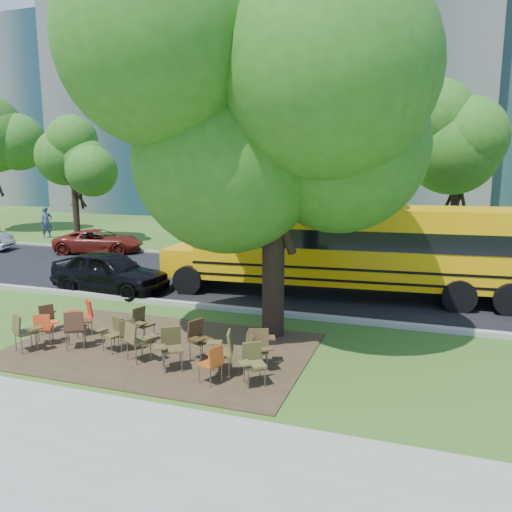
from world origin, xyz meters
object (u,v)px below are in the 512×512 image
at_px(main_tree, 274,124).
at_px(chair_4, 137,338).
at_px(chair_2, 76,326).
at_px(chair_5, 170,344).
at_px(bg_car_red, 99,241).
at_px(chair_12, 199,336).
at_px(pedestrian_a, 47,223).
at_px(chair_3, 114,331).
at_px(chair_8, 46,315).
at_px(chair_6, 224,348).
at_px(chair_15, 252,360).
at_px(school_bus, 359,245).
at_px(black_car, 110,272).
at_px(chair_11, 127,331).
at_px(chair_9, 84,314).
at_px(chair_14, 213,360).
at_px(chair_1, 23,329).
at_px(chair_13, 260,343).
at_px(chair_7, 255,348).
at_px(chair_10, 142,321).
at_px(chair_0, 44,326).

relative_size(main_tree, chair_4, 9.58).
relative_size(chair_2, chair_5, 1.03).
bearing_deg(bg_car_red, chair_4, -159.16).
distance_m(chair_12, pedestrian_a, 22.53).
bearing_deg(chair_5, chair_12, -150.50).
distance_m(chair_3, chair_8, 2.46).
bearing_deg(chair_4, bg_car_red, 156.38).
distance_m(chair_6, chair_15, 0.75).
distance_m(school_bus, chair_5, 8.13).
bearing_deg(chair_6, black_car, 34.27).
xyz_separation_m(chair_3, chair_11, (0.30, 0.12, -0.02)).
bearing_deg(chair_9, chair_5, -163.91).
xyz_separation_m(chair_2, chair_4, (1.80, -0.25, -0.02)).
height_order(chair_12, black_car, black_car).
bearing_deg(chair_14, school_bus, 8.53).
xyz_separation_m(black_car, pedestrian_a, (-11.51, 10.07, 0.22)).
distance_m(main_tree, chair_8, 7.56).
distance_m(main_tree, school_bus, 6.06).
bearing_deg(chair_3, chair_6, -170.36).
bearing_deg(chair_1, chair_13, 35.72).
bearing_deg(chair_7, chair_12, -134.17).
distance_m(chair_7, chair_12, 1.38).
bearing_deg(chair_2, black_car, 85.23).
relative_size(chair_6, black_car, 0.23).
bearing_deg(black_car, main_tree, -105.47).
relative_size(chair_1, chair_15, 1.06).
distance_m(chair_3, chair_15, 3.74).
height_order(chair_2, bg_car_red, bg_car_red).
bearing_deg(black_car, chair_1, -159.63).
relative_size(bg_car_red, pedestrian_a, 2.27).
bearing_deg(chair_1, chair_2, 55.28).
distance_m(main_tree, chair_10, 5.76).
relative_size(chair_0, chair_4, 0.88).
relative_size(chair_11, chair_13, 0.85).
bearing_deg(chair_6, chair_4, 72.59).
relative_size(school_bus, bg_car_red, 2.90).
distance_m(main_tree, chair_9, 6.74).
height_order(chair_1, chair_14, chair_1).
xyz_separation_m(chair_1, black_car, (-1.50, 5.50, 0.15)).
height_order(chair_9, chair_11, chair_9).
bearing_deg(chair_0, chair_7, -27.85).
relative_size(school_bus, chair_5, 13.37).
height_order(chair_14, black_car, black_car).
bearing_deg(school_bus, chair_6, -107.78).
bearing_deg(chair_7, chair_5, -111.31).
bearing_deg(chair_15, chair_2, -41.70).
xyz_separation_m(chair_8, chair_13, (5.93, -0.36, 0.08)).
distance_m(main_tree, chair_3, 6.16).
xyz_separation_m(chair_6, black_car, (-6.39, 5.23, 0.12)).
bearing_deg(chair_7, bg_car_red, -171.63).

